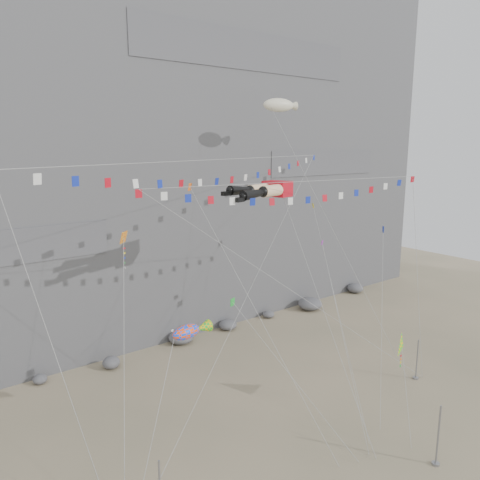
{
  "coord_description": "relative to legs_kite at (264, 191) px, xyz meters",
  "views": [
    {
      "loc": [
        -22.85,
        -22.9,
        20.12
      ],
      "look_at": [
        1.59,
        9.0,
        12.02
      ],
      "focal_mm": 35.0,
      "sensor_mm": 36.0,
      "label": 1
    }
  ],
  "objects": [
    {
      "name": "small_kite_c",
      "position": [
        -5.24,
        -3.05,
        -7.48
      ],
      "size": [
        4.31,
        9.39,
        13.23
      ],
      "color": "green",
      "rests_on": "ground"
    },
    {
      "name": "anchor_pole_center",
      "position": [
        2.14,
        -14.82,
        -14.56
      ],
      "size": [
        0.12,
        0.12,
        4.17
      ],
      "primitive_type": "cylinder",
      "color": "gray",
      "rests_on": "ground"
    },
    {
      "name": "fish_windsock",
      "position": [
        -9.58,
        -3.7,
        -8.3
      ],
      "size": [
        8.33,
        5.68,
        11.65
      ],
      "color": "#FF470D",
      "rests_on": "ground"
    },
    {
      "name": "talus_boulders",
      "position": [
        -1.18,
        11.63,
        -16.05
      ],
      "size": [
        60.0,
        3.0,
        1.2
      ],
      "primitive_type": null,
      "color": "slate",
      "rests_on": "ground"
    },
    {
      "name": "delta_kite",
      "position": [
        5.18,
        -9.89,
        -11.06
      ],
      "size": [
        4.02,
        3.75,
        7.34
      ],
      "color": "#EBB70B",
      "rests_on": "ground"
    },
    {
      "name": "cliff",
      "position": [
        -1.18,
        26.63,
        8.35
      ],
      "size": [
        80.0,
        28.0,
        50.0
      ],
      "primitive_type": "cube",
      "color": "slate",
      "rests_on": "ground"
    },
    {
      "name": "blimp_windsock",
      "position": [
        7.44,
        6.64,
        7.29
      ],
      "size": [
        5.44,
        15.14,
        27.91
      ],
      "color": "beige",
      "rests_on": "ground"
    },
    {
      "name": "legs_kite",
      "position": [
        0.0,
        0.0,
        0.0
      ],
      "size": [
        7.26,
        14.02,
        21.05
      ],
      "rotation": [
        0.0,
        0.0,
        0.25
      ],
      "color": "red",
      "rests_on": "ground"
    },
    {
      "name": "harlequin_kite",
      "position": [
        -12.32,
        -0.93,
        -2.27
      ],
      "size": [
        4.83,
        8.25,
        16.65
      ],
      "color": "red",
      "rests_on": "ground"
    },
    {
      "name": "small_kite_a",
      "position": [
        -6.02,
        1.0,
        0.24
      ],
      "size": [
        3.79,
        13.14,
        21.39
      ],
      "color": "orange",
      "rests_on": "ground"
    },
    {
      "name": "flag_banner_lower",
      "position": [
        1.74,
        -2.28,
        0.74
      ],
      "size": [
        25.54,
        7.26,
        20.92
      ],
      "color": "red",
      "rests_on": "ground"
    },
    {
      "name": "flag_banner_upper",
      "position": [
        -2.28,
        2.15,
        2.42
      ],
      "size": [
        35.75,
        18.69,
        26.3
      ],
      "color": "red",
      "rests_on": "ground"
    },
    {
      "name": "small_kite_b",
      "position": [
        7.0,
        -0.14,
        -5.5
      ],
      "size": [
        8.26,
        12.38,
        18.17
      ],
      "color": "purple",
      "rests_on": "ground"
    },
    {
      "name": "small_kite_e",
      "position": [
        10.31,
        -4.02,
        -3.89
      ],
      "size": [
        8.71,
        7.14,
        16.49
      ],
      "color": "#1226A0",
      "rests_on": "ground"
    },
    {
      "name": "anchor_pole_right",
      "position": [
        11.31,
        -7.58,
        -14.81
      ],
      "size": [
        0.12,
        0.12,
        3.67
      ],
      "primitive_type": "cylinder",
      "color": "gray",
      "rests_on": "ground"
    },
    {
      "name": "ground",
      "position": [
        -1.18,
        -5.37,
        -16.65
      ],
      "size": [
        120.0,
        120.0,
        0.0
      ],
      "primitive_type": "plane",
      "color": "gray",
      "rests_on": "ground"
    },
    {
      "name": "small_kite_d",
      "position": [
        9.88,
        3.84,
        -2.83
      ],
      "size": [
        10.29,
        15.8,
        22.93
      ],
      "color": "yellow",
      "rests_on": "ground"
    }
  ]
}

